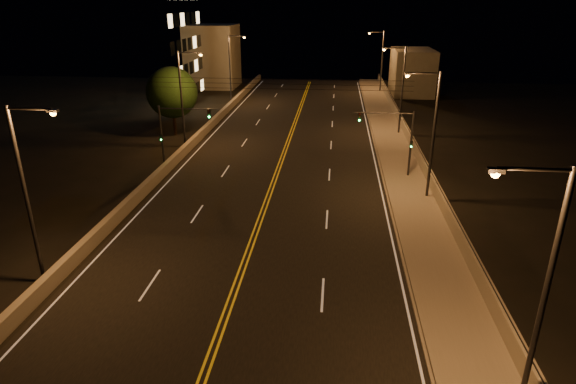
# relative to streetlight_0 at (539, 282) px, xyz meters

# --- Properties ---
(road) EXTENTS (18.00, 120.00, 0.02)m
(road) POSITION_rel_streetlight_0_xyz_m (-11.53, 16.17, -5.38)
(road) COLOR black
(road) RESTS_ON ground
(sidewalk) EXTENTS (3.60, 120.00, 0.30)m
(sidewalk) POSITION_rel_streetlight_0_xyz_m (-0.73, 16.17, -5.24)
(sidewalk) COLOR gray
(sidewalk) RESTS_ON ground
(curb) EXTENTS (0.14, 120.00, 0.15)m
(curb) POSITION_rel_streetlight_0_xyz_m (-2.60, 16.17, -5.32)
(curb) COLOR gray
(curb) RESTS_ON ground
(parapet_wall) EXTENTS (0.30, 120.00, 1.00)m
(parapet_wall) POSITION_rel_streetlight_0_xyz_m (0.92, 16.17, -4.59)
(parapet_wall) COLOR gray
(parapet_wall) RESTS_ON sidewalk
(jersey_barrier) EXTENTS (0.45, 120.00, 0.87)m
(jersey_barrier) POSITION_rel_streetlight_0_xyz_m (-20.99, 16.17, -4.96)
(jersey_barrier) COLOR gray
(jersey_barrier) RESTS_ON ground
(distant_building_right) EXTENTS (6.00, 10.00, 6.76)m
(distant_building_right) POSITION_rel_streetlight_0_xyz_m (4.97, 64.19, -2.01)
(distant_building_right) COLOR gray
(distant_building_right) RESTS_ON ground
(distant_building_left) EXTENTS (8.00, 8.00, 10.05)m
(distant_building_left) POSITION_rel_streetlight_0_xyz_m (-27.53, 67.60, -0.37)
(distant_building_left) COLOR gray
(distant_building_left) RESTS_ON ground
(parapet_rail) EXTENTS (0.06, 120.00, 0.06)m
(parapet_rail) POSITION_rel_streetlight_0_xyz_m (0.92, 16.17, -4.06)
(parapet_rail) COLOR black
(parapet_rail) RESTS_ON parapet_wall
(lane_markings) EXTENTS (17.32, 116.00, 0.00)m
(lane_markings) POSITION_rel_streetlight_0_xyz_m (-11.53, 16.10, -5.37)
(lane_markings) COLOR silver
(lane_markings) RESTS_ON road
(streetlight_0) EXTENTS (2.55, 0.28, 9.36)m
(streetlight_0) POSITION_rel_streetlight_0_xyz_m (0.00, 0.00, 0.00)
(streetlight_0) COLOR #2D2D33
(streetlight_0) RESTS_ON ground
(streetlight_1) EXTENTS (2.55, 0.28, 9.36)m
(streetlight_1) POSITION_rel_streetlight_0_xyz_m (0.00, 19.95, 0.00)
(streetlight_1) COLOR #2D2D33
(streetlight_1) RESTS_ON ground
(streetlight_2) EXTENTS (2.55, 0.28, 9.36)m
(streetlight_2) POSITION_rel_streetlight_0_xyz_m (0.00, 38.35, 0.00)
(streetlight_2) COLOR #2D2D33
(streetlight_2) RESTS_ON ground
(streetlight_3) EXTENTS (2.55, 0.28, 9.36)m
(streetlight_3) POSITION_rel_streetlight_0_xyz_m (0.00, 64.53, 0.00)
(streetlight_3) COLOR #2D2D33
(streetlight_3) RESTS_ON ground
(streetlight_4) EXTENTS (2.55, 0.28, 9.36)m
(streetlight_4) POSITION_rel_streetlight_0_xyz_m (-21.45, 6.49, 0.00)
(streetlight_4) COLOR #2D2D33
(streetlight_4) RESTS_ON ground
(streetlight_5) EXTENTS (2.55, 0.28, 9.36)m
(streetlight_5) POSITION_rel_streetlight_0_xyz_m (-21.45, 31.70, 0.00)
(streetlight_5) COLOR #2D2D33
(streetlight_5) RESTS_ON ground
(streetlight_6) EXTENTS (2.55, 0.28, 9.36)m
(streetlight_6) POSITION_rel_streetlight_0_xyz_m (-21.45, 54.14, 0.00)
(streetlight_6) COLOR #2D2D33
(streetlight_6) RESTS_ON ground
(traffic_signal_right) EXTENTS (5.11, 0.31, 5.66)m
(traffic_signal_right) POSITION_rel_streetlight_0_xyz_m (-1.58, 24.37, -1.77)
(traffic_signal_right) COLOR #2D2D33
(traffic_signal_right) RESTS_ON ground
(traffic_signal_left) EXTENTS (5.11, 0.31, 5.66)m
(traffic_signal_left) POSITION_rel_streetlight_0_xyz_m (-20.28, 24.37, -1.77)
(traffic_signal_left) COLOR #2D2D33
(traffic_signal_left) RESTS_ON ground
(overhead_wires) EXTENTS (22.00, 0.03, 0.83)m
(overhead_wires) POSITION_rel_streetlight_0_xyz_m (-11.53, 25.67, 2.01)
(overhead_wires) COLOR black
(building_tower) EXTENTS (24.00, 15.00, 27.31)m
(building_tower) POSITION_rel_streetlight_0_xyz_m (-38.66, 50.86, 7.69)
(building_tower) COLOR gray
(building_tower) RESTS_ON ground
(tree_0) EXTENTS (5.42, 5.42, 7.34)m
(tree_0) POSITION_rel_streetlight_0_xyz_m (-24.14, 36.04, -0.77)
(tree_0) COLOR black
(tree_0) RESTS_ON ground
(tree_1) EXTENTS (4.58, 4.58, 6.20)m
(tree_1) POSITION_rel_streetlight_0_xyz_m (-26.91, 44.00, -1.49)
(tree_1) COLOR black
(tree_1) RESTS_ON ground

